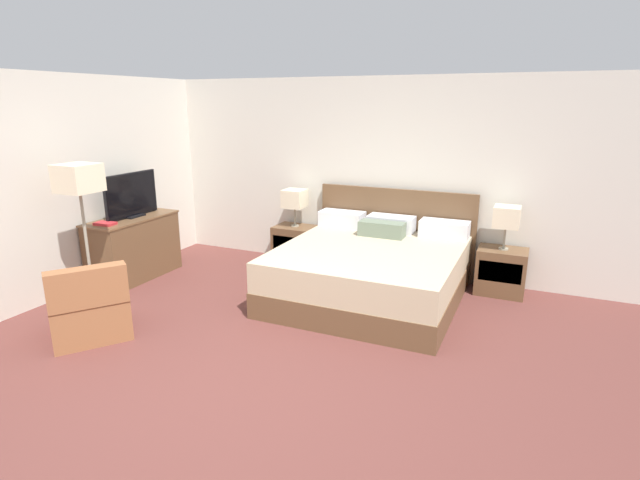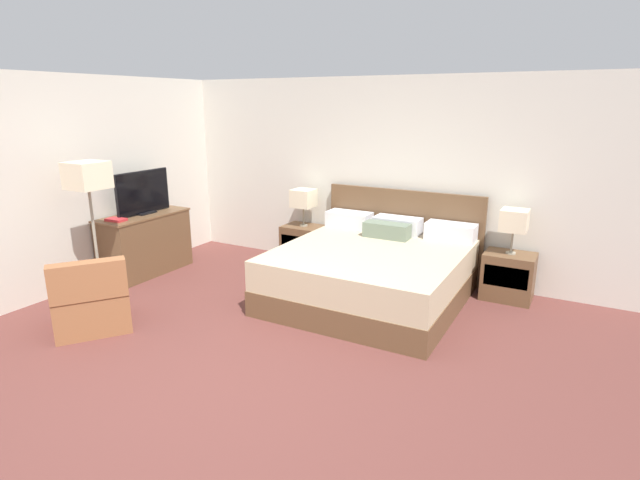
{
  "view_description": "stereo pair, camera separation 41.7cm",
  "coord_description": "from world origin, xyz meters",
  "px_view_note": "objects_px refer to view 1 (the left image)",
  "views": [
    {
      "loc": [
        2.01,
        -2.96,
        2.19
      ],
      "look_at": [
        -0.12,
        1.78,
        0.75
      ],
      "focal_mm": 28.0,
      "sensor_mm": 36.0,
      "label": 1
    },
    {
      "loc": [
        2.38,
        -2.77,
        2.19
      ],
      "look_at": [
        -0.12,
        1.78,
        0.75
      ],
      "focal_mm": 28.0,
      "sensor_mm": 36.0,
      "label": 2
    }
  ],
  "objects_px": {
    "book_red_cover": "(105,224)",
    "floor_lamp": "(79,186)",
    "nightstand_right": "(501,271)",
    "table_lamp_left": "(295,199)",
    "nightstand_left": "(295,245)",
    "dresser": "(134,247)",
    "armchair_by_window": "(89,309)",
    "table_lamp_right": "(507,217)",
    "bed": "(371,270)",
    "tv": "(131,196)"
  },
  "relations": [
    {
      "from": "dresser",
      "to": "book_red_cover",
      "type": "height_order",
      "value": "book_red_cover"
    },
    {
      "from": "armchair_by_window",
      "to": "book_red_cover",
      "type": "bearing_deg",
      "value": 128.0
    },
    {
      "from": "nightstand_right",
      "to": "table_lamp_left",
      "type": "distance_m",
      "value": 2.79
    },
    {
      "from": "bed",
      "to": "floor_lamp",
      "type": "distance_m",
      "value": 3.25
    },
    {
      "from": "nightstand_right",
      "to": "table_lamp_right",
      "type": "bearing_deg",
      "value": 90.0
    },
    {
      "from": "table_lamp_left",
      "to": "tv",
      "type": "bearing_deg",
      "value": -141.56
    },
    {
      "from": "table_lamp_right",
      "to": "dresser",
      "type": "xyz_separation_m",
      "value": [
        -4.34,
        -1.33,
        -0.52
      ]
    },
    {
      "from": "table_lamp_left",
      "to": "book_red_cover",
      "type": "xyz_separation_m",
      "value": [
        -1.61,
        -1.76,
        -0.12
      ]
    },
    {
      "from": "table_lamp_left",
      "to": "book_red_cover",
      "type": "distance_m",
      "value": 2.39
    },
    {
      "from": "dresser",
      "to": "bed",
      "type": "bearing_deg",
      "value": 10.96
    },
    {
      "from": "nightstand_right",
      "to": "bed",
      "type": "bearing_deg",
      "value": -150.93
    },
    {
      "from": "nightstand_left",
      "to": "floor_lamp",
      "type": "bearing_deg",
      "value": -120.22
    },
    {
      "from": "bed",
      "to": "nightstand_right",
      "type": "bearing_deg",
      "value": 29.07
    },
    {
      "from": "table_lamp_right",
      "to": "armchair_by_window",
      "type": "xyz_separation_m",
      "value": [
        -3.5,
        -2.81,
        -0.64
      ]
    },
    {
      "from": "nightstand_right",
      "to": "floor_lamp",
      "type": "xyz_separation_m",
      "value": [
        -4.04,
        -2.28,
        1.08
      ]
    },
    {
      "from": "floor_lamp",
      "to": "nightstand_left",
      "type": "bearing_deg",
      "value": 59.78
    },
    {
      "from": "nightstand_right",
      "to": "table_lamp_left",
      "type": "height_order",
      "value": "table_lamp_left"
    },
    {
      "from": "nightstand_right",
      "to": "armchair_by_window",
      "type": "relative_size",
      "value": 0.58
    },
    {
      "from": "tv",
      "to": "book_red_cover",
      "type": "bearing_deg",
      "value": -88.19
    },
    {
      "from": "dresser",
      "to": "armchair_by_window",
      "type": "xyz_separation_m",
      "value": [
        0.84,
        -1.47,
        -0.12
      ]
    },
    {
      "from": "nightstand_left",
      "to": "table_lamp_right",
      "type": "xyz_separation_m",
      "value": [
        2.71,
        0.0,
        0.65
      ]
    },
    {
      "from": "bed",
      "to": "table_lamp_left",
      "type": "relative_size",
      "value": 4.09
    },
    {
      "from": "bed",
      "to": "armchair_by_window",
      "type": "height_order",
      "value": "bed"
    },
    {
      "from": "table_lamp_right",
      "to": "floor_lamp",
      "type": "relative_size",
      "value": 0.32
    },
    {
      "from": "table_lamp_left",
      "to": "dresser",
      "type": "relative_size",
      "value": 0.42
    },
    {
      "from": "book_red_cover",
      "to": "floor_lamp",
      "type": "xyz_separation_m",
      "value": [
        0.28,
        -0.53,
        0.54
      ]
    },
    {
      "from": "book_red_cover",
      "to": "floor_lamp",
      "type": "bearing_deg",
      "value": -61.83
    },
    {
      "from": "bed",
      "to": "table_lamp_left",
      "type": "xyz_separation_m",
      "value": [
        -1.36,
        0.76,
        0.59
      ]
    },
    {
      "from": "nightstand_left",
      "to": "book_red_cover",
      "type": "xyz_separation_m",
      "value": [
        -1.61,
        -1.75,
        0.54
      ]
    },
    {
      "from": "bed",
      "to": "armchair_by_window",
      "type": "relative_size",
      "value": 2.17
    },
    {
      "from": "table_lamp_right",
      "to": "book_red_cover",
      "type": "relative_size",
      "value": 2.16
    },
    {
      "from": "nightstand_right",
      "to": "book_red_cover",
      "type": "xyz_separation_m",
      "value": [
        -4.32,
        -1.75,
        0.54
      ]
    },
    {
      "from": "dresser",
      "to": "nightstand_right",
      "type": "bearing_deg",
      "value": 17.05
    },
    {
      "from": "dresser",
      "to": "floor_lamp",
      "type": "height_order",
      "value": "floor_lamp"
    },
    {
      "from": "nightstand_left",
      "to": "dresser",
      "type": "bearing_deg",
      "value": -140.76
    },
    {
      "from": "tv",
      "to": "bed",
      "type": "bearing_deg",
      "value": 10.2
    },
    {
      "from": "dresser",
      "to": "armchair_by_window",
      "type": "relative_size",
      "value": 1.25
    },
    {
      "from": "table_lamp_right",
      "to": "floor_lamp",
      "type": "distance_m",
      "value": 4.66
    },
    {
      "from": "table_lamp_left",
      "to": "armchair_by_window",
      "type": "xyz_separation_m",
      "value": [
        -0.79,
        -2.81,
        -0.64
      ]
    },
    {
      "from": "bed",
      "to": "nightstand_right",
      "type": "distance_m",
      "value": 1.55
    },
    {
      "from": "book_red_cover",
      "to": "armchair_by_window",
      "type": "xyz_separation_m",
      "value": [
        0.82,
        -1.05,
        -0.52
      ]
    },
    {
      "from": "tv",
      "to": "armchair_by_window",
      "type": "height_order",
      "value": "tv"
    },
    {
      "from": "nightstand_left",
      "to": "armchair_by_window",
      "type": "distance_m",
      "value": 2.91
    },
    {
      "from": "dresser",
      "to": "book_red_cover",
      "type": "xyz_separation_m",
      "value": [
        0.02,
        -0.42,
        0.4
      ]
    },
    {
      "from": "bed",
      "to": "dresser",
      "type": "height_order",
      "value": "bed"
    },
    {
      "from": "nightstand_right",
      "to": "dresser",
      "type": "height_order",
      "value": "dresser"
    },
    {
      "from": "nightstand_left",
      "to": "dresser",
      "type": "xyz_separation_m",
      "value": [
        -1.63,
        -1.33,
        0.14
      ]
    },
    {
      "from": "nightstand_right",
      "to": "tv",
      "type": "xyz_separation_m",
      "value": [
        -4.34,
        -1.29,
        0.79
      ]
    },
    {
      "from": "table_lamp_left",
      "to": "table_lamp_right",
      "type": "xyz_separation_m",
      "value": [
        2.71,
        0.0,
        0.0
      ]
    },
    {
      "from": "book_red_cover",
      "to": "armchair_by_window",
      "type": "bearing_deg",
      "value": -52.0
    }
  ]
}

